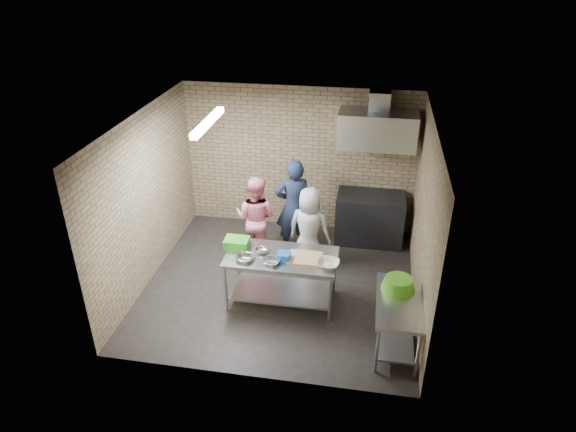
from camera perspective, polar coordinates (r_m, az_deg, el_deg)
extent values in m
plane|color=black|center=(8.27, -0.93, -7.62)|extent=(4.20, 4.20, 0.00)
plane|color=black|center=(7.03, -1.10, 10.47)|extent=(4.20, 4.20, 0.00)
cube|color=#98825F|center=(9.35, 1.28, 6.32)|extent=(4.20, 0.06, 2.70)
cube|color=#98825F|center=(5.90, -4.64, -8.26)|extent=(4.20, 0.06, 2.70)
cube|color=#98825F|center=(8.18, -15.63, 1.82)|extent=(0.06, 4.00, 2.70)
cube|color=#98825F|center=(7.50, 14.98, -0.61)|extent=(0.06, 4.00, 2.70)
cube|color=#AEB1B5|center=(7.69, -0.73, -7.02)|extent=(1.63, 0.81, 0.81)
cube|color=silver|center=(7.10, 12.08, -11.62)|extent=(0.60, 1.20, 0.75)
cube|color=black|center=(9.33, 9.12, -0.22)|extent=(1.20, 0.70, 0.90)
cube|color=silver|center=(8.72, 9.96, 9.49)|extent=(1.30, 0.60, 0.60)
cube|color=#A5A8AD|center=(8.73, 10.23, 12.60)|extent=(0.35, 0.30, 0.30)
cube|color=#3F2B19|center=(8.96, 11.82, 8.63)|extent=(0.80, 0.20, 0.04)
cube|color=white|center=(7.30, -8.96, 10.31)|extent=(0.10, 1.25, 0.08)
cube|color=green|center=(7.66, -5.75, -3.03)|extent=(0.36, 0.27, 0.14)
cube|color=#185EB4|center=(7.34, -0.50, -4.54)|extent=(0.18, 0.18, 0.12)
cube|color=tan|center=(7.39, 1.91, -4.72)|extent=(0.50, 0.38, 0.03)
imported|color=#A9ACB0|center=(7.38, -4.86, -4.73)|extent=(0.29, 0.29, 0.06)
imported|color=#AEB0B5|center=(7.54, -2.92, -3.86)|extent=(0.22, 0.22, 0.06)
imported|color=silver|center=(7.28, -1.84, -5.14)|extent=(0.26, 0.26, 0.06)
imported|color=beige|center=(7.24, 4.52, -5.35)|extent=(0.35, 0.35, 0.08)
cylinder|color=#B22619|center=(8.92, 10.27, 9.43)|extent=(0.07, 0.07, 0.18)
cylinder|color=green|center=(8.94, 12.85, 9.11)|extent=(0.06, 0.06, 0.15)
imported|color=black|center=(8.70, 0.62, 1.03)|extent=(0.72, 0.57, 1.73)
imported|color=pink|center=(8.61, -3.61, -0.21)|extent=(0.82, 0.70, 1.50)
imported|color=silver|center=(8.33, 2.39, -1.44)|extent=(0.78, 0.59, 1.44)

